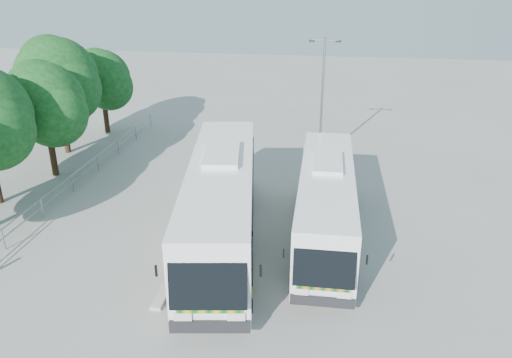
% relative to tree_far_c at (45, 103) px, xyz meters
% --- Properties ---
extents(ground, '(100.00, 100.00, 0.00)m').
position_rel_tree_far_c_xyz_m(ground, '(12.12, -5.10, -4.26)').
color(ground, '#9D9D98').
rests_on(ground, ground).
extents(kerb_divider, '(0.40, 16.00, 0.15)m').
position_rel_tree_far_c_xyz_m(kerb_divider, '(9.82, -3.10, -4.18)').
color(kerb_divider, '#B2B2AD').
rests_on(kerb_divider, ground).
extents(railing, '(0.06, 22.00, 1.00)m').
position_rel_tree_far_c_xyz_m(railing, '(2.12, -1.10, -3.52)').
color(railing, gray).
rests_on(railing, ground).
extents(tree_far_c, '(4.97, 4.69, 6.49)m').
position_rel_tree_far_c_xyz_m(tree_far_c, '(0.00, 0.00, 0.00)').
color(tree_far_c, '#382314').
rests_on(tree_far_c, ground).
extents(tree_far_d, '(5.62, 5.30, 7.33)m').
position_rel_tree_far_c_xyz_m(tree_far_d, '(-1.19, 3.70, 0.56)').
color(tree_far_d, '#382314').
rests_on(tree_far_d, ground).
extents(tree_far_e, '(4.54, 4.28, 5.92)m').
position_rel_tree_far_c_xyz_m(tree_far_e, '(-0.51, 8.20, -0.37)').
color(tree_far_e, '#382314').
rests_on(tree_far_e, ground).
extents(coach_main, '(4.54, 13.14, 3.58)m').
position_rel_tree_far_c_xyz_m(coach_main, '(11.13, -6.02, -2.30)').
color(coach_main, white).
rests_on(coach_main, ground).
extents(coach_adjacent, '(2.49, 11.17, 3.09)m').
position_rel_tree_far_c_xyz_m(coach_adjacent, '(15.51, -4.85, -2.56)').
color(coach_adjacent, white).
rests_on(coach_adjacent, ground).
extents(lamppost, '(1.83, 0.20, 7.48)m').
position_rel_tree_far_c_xyz_m(lamppost, '(14.92, 4.65, -0.13)').
color(lamppost, '#989AA1').
rests_on(lamppost, ground).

